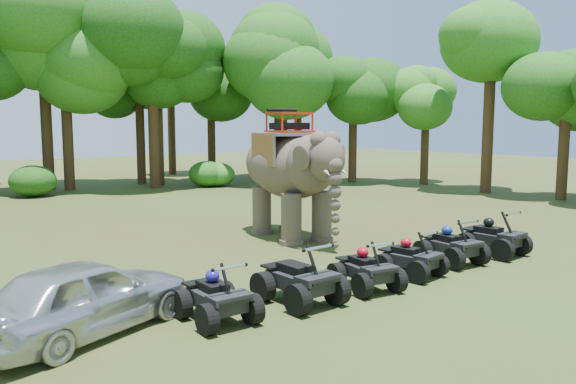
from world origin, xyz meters
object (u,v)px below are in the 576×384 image
atv_0 (216,291)px  atv_1 (299,272)px  atv_4 (451,241)px  atv_5 (493,232)px  atv_3 (411,253)px  parked_car (86,296)px  elephant (291,174)px  atv_2 (366,264)px

atv_0 → atv_1: bearing=-1.3°
atv_0 → atv_4: bearing=2.1°
atv_0 → atv_5: atv_5 is taller
atv_3 → atv_0: bearing=170.9°
parked_car → atv_4: parked_car is taller
elephant → atv_5: elephant is taller
parked_car → atv_4: 9.58m
parked_car → atv_2: bearing=-120.7°
elephant → atv_3: size_ratio=3.23×
elephant → atv_3: (-0.57, -5.70, -1.55)m
atv_1 → atv_0: bearing=175.7°
atv_2 → atv_5: (5.39, 0.26, 0.07)m
atv_1 → atv_3: bearing=-1.7°
atv_2 → atv_3: atv_2 is taller
atv_0 → atv_3: 5.48m
parked_car → atv_1: 4.26m
atv_0 → atv_1: 1.96m
atv_2 → atv_3: bearing=13.8°
atv_1 → atv_4: atv_1 is taller
atv_1 → atv_2: atv_1 is taller
atv_3 → elephant: bearing=75.8°
atv_5 → parked_car: bearing=171.7°
parked_car → atv_3: 7.74m
parked_car → atv_3: bearing=-117.5°
parked_car → atv_0: 2.35m
elephant → atv_0: (-6.06, -5.64, -1.53)m
parked_car → atv_3: size_ratio=2.61×
parked_car → atv_0: bearing=-131.6°
elephant → parked_car: size_ratio=1.24×
atv_1 → atv_4: bearing=0.3°
atv_3 → atv_4: size_ratio=0.93×
atv_5 → atv_3: bearing=177.3°
atv_3 → atv_4: bearing=-2.3°
elephant → parked_car: bearing=-141.4°
atv_3 → atv_5: (3.70, 0.11, 0.08)m
parked_car → atv_4: (9.56, -0.68, -0.07)m
atv_4 → atv_0: bearing=-174.6°
atv_2 → parked_car: bearing=178.9°
elephant → atv_5: size_ratio=2.85×
parked_car → atv_2: parked_car is taller
atv_5 → elephant: bearing=114.8°
atv_1 → atv_5: 7.22m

